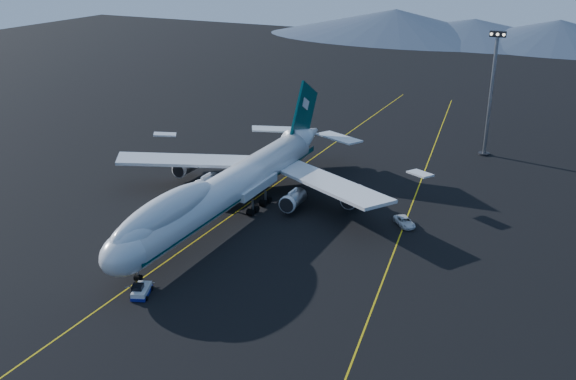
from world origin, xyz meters
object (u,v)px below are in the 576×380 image
at_px(pushback_tug, 142,291).
at_px(floodlight_mast, 491,94).
at_px(boeing_747, 229,187).
at_px(service_van, 405,222).

xyz_separation_m(pushback_tug, floodlight_mast, (32.31, 87.35, 13.96)).
relative_size(boeing_747, floodlight_mast, 2.52).
distance_m(pushback_tug, floodlight_mast, 94.18).
bearing_deg(boeing_747, floodlight_mast, 58.58).
bearing_deg(pushback_tug, floodlight_mast, 47.80).
bearing_deg(service_van, floodlight_mast, 43.13).
xyz_separation_m(service_van, floodlight_mast, (5.31, 47.46, 13.80)).
relative_size(boeing_747, pushback_tug, 15.31).
distance_m(boeing_747, service_van, 32.14).
bearing_deg(pushback_tug, service_van, 34.01).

